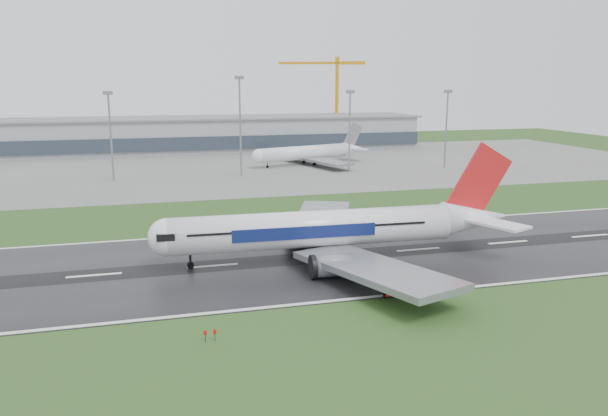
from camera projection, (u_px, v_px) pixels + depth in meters
name	position (u px, v px, depth m)	size (l,w,h in m)	color
ground	(213.00, 266.00, 104.09)	(520.00, 520.00, 0.00)	#24471A
runway	(213.00, 266.00, 104.08)	(400.00, 45.00, 0.10)	black
apron	(176.00, 168.00, 222.07)	(400.00, 130.00, 0.08)	slate
terminal	(168.00, 135.00, 277.12)	(240.00, 36.00, 15.00)	gray
main_airliner	(338.00, 206.00, 106.31)	(67.63, 64.41, 19.97)	white
parked_airliner	(308.00, 145.00, 230.84)	(52.22, 48.62, 15.31)	white
tower_crane	(337.00, 101.00, 310.74)	(45.55, 2.48, 44.91)	orange
runway_sign	(390.00, 295.00, 88.46)	(2.30, 0.26, 1.04)	black
floodmast_2	(111.00, 139.00, 190.11)	(0.64, 0.64, 28.08)	gray
floodmast_3	(240.00, 129.00, 200.40)	(0.64, 0.64, 32.96)	gray
floodmast_4	(349.00, 133.00, 210.99)	(0.64, 0.64, 28.12)	gray
floodmast_5	(446.00, 131.00, 220.82)	(0.64, 0.64, 28.10)	gray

